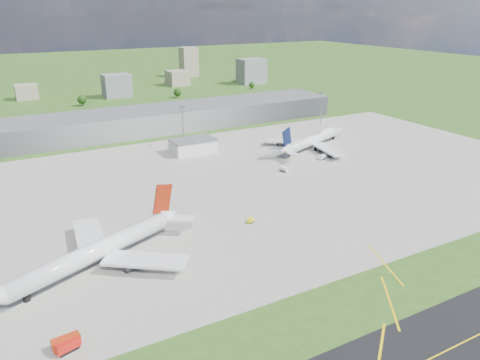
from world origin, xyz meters
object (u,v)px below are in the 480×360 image
airliner_red_twin (101,250)px  tug_yellow (251,221)px  van_white_near (284,169)px  crash_tender (67,346)px  airliner_blue_quad (315,139)px  fire_truck (66,343)px  van_white_far (322,157)px

airliner_red_twin → tug_yellow: (62.12, 3.65, -4.75)m
van_white_near → crash_tender: bearing=110.3°
airliner_blue_quad → tug_yellow: 118.72m
crash_tender → van_white_near: size_ratio=1.26×
airliner_red_twin → fire_truck: (-18.63, -38.56, -4.03)m
fire_truck → tug_yellow: size_ratio=1.93×
fire_truck → crash_tender: size_ratio=1.13×
van_white_near → van_white_far: size_ratio=0.98×
airliner_red_twin → tug_yellow: 62.41m
van_white_far → van_white_near: bearing=172.2°
tug_yellow → van_white_near: size_ratio=0.74×
tug_yellow → van_white_near: 66.97m
airliner_red_twin → tug_yellow: bearing=159.5°
airliner_red_twin → crash_tender: size_ratio=11.06×
fire_truck → crash_tender: bearing=-95.7°
airliner_red_twin → van_white_near: size_ratio=13.92×
fire_truck → van_white_near: bearing=28.4°
van_white_near → airliner_blue_quad: bearing=-70.5°
airliner_blue_quad → van_white_near: (-43.09, -29.28, -4.04)m
airliner_red_twin → airliner_blue_quad: (153.35, 79.50, -0.35)m
van_white_near → tug_yellow: bearing=119.3°
crash_tender → airliner_blue_quad: bearing=19.1°
airliner_red_twin → van_white_near: 121.23m
airliner_red_twin → van_white_near: airliner_red_twin is taller
fire_truck → van_white_near: size_ratio=1.43×
airliner_blue_quad → crash_tender: size_ratio=10.60×
airliner_blue_quad → van_white_far: airliner_blue_quad is taller
fire_truck → van_white_far: (160.65, 95.80, -0.35)m
airliner_red_twin → fire_truck: 43.01m
airliner_red_twin → crash_tender: (-18.62, -40.04, -4.05)m
airliner_blue_quad → crash_tender: 209.46m
van_white_far → crash_tender: bearing=-169.1°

